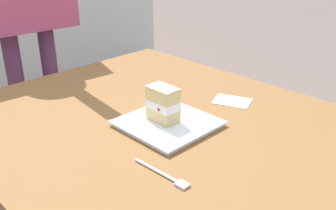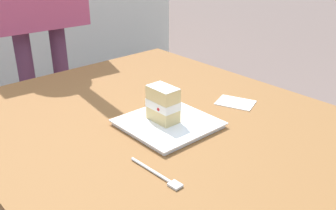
# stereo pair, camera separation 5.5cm
# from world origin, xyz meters

# --- Properties ---
(patio_table) EXTENTS (1.23, 1.03, 0.75)m
(patio_table) POSITION_xyz_m (0.00, 0.00, 0.65)
(patio_table) COLOR brown
(patio_table) RESTS_ON ground
(dessert_plate) EXTENTS (0.25, 0.25, 0.02)m
(dessert_plate) POSITION_xyz_m (0.04, -0.01, 0.76)
(dessert_plate) COLOR white
(dessert_plate) RESTS_ON patio_table
(cake_slice) EXTENTS (0.09, 0.07, 0.11)m
(cake_slice) POSITION_xyz_m (0.03, -0.01, 0.82)
(cake_slice) COLOR #E0C17A
(cake_slice) RESTS_ON dessert_plate
(dessert_fork) EXTENTS (0.17, 0.03, 0.01)m
(dessert_fork) POSITION_xyz_m (0.22, -0.19, 0.76)
(dessert_fork) COLOR silver
(dessert_fork) RESTS_ON patio_table
(paper_napkin) EXTENTS (0.15, 0.13, 0.00)m
(paper_napkin) POSITION_xyz_m (0.07, 0.28, 0.75)
(paper_napkin) COLOR white
(paper_napkin) RESTS_ON patio_table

